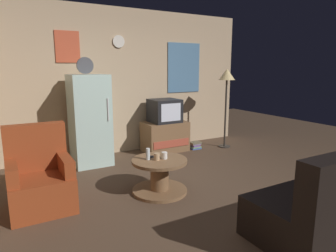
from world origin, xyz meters
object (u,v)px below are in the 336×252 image
(mug_ceramic_white, at_px, (164,155))
(mug_ceramic_tan, at_px, (157,157))
(standing_lamp, at_px, (227,80))
(remote_control, at_px, (154,157))
(fridge, at_px, (90,120))
(wine_glass, at_px, (148,154))
(book_stack, at_px, (195,145))
(crt_tv, at_px, (165,111))
(armchair, at_px, (40,180))
(tv_stand, at_px, (165,136))
(coffee_table, at_px, (160,176))

(mug_ceramic_white, distance_m, mug_ceramic_tan, 0.11)
(standing_lamp, height_order, mug_ceramic_tan, standing_lamp)
(remote_control, bearing_deg, mug_ceramic_tan, -79.86)
(fridge, height_order, remote_control, fridge)
(wine_glass, relative_size, book_stack, 0.68)
(crt_tv, bearing_deg, standing_lamp, -15.70)
(fridge, relative_size, armchair, 1.84)
(remote_control, bearing_deg, wine_glass, -137.01)
(wine_glass, height_order, armchair, armchair)
(book_stack, bearing_deg, mug_ceramic_tan, -137.49)
(crt_tv, bearing_deg, wine_glass, -125.03)
(fridge, bearing_deg, armchair, -125.99)
(tv_stand, bearing_deg, standing_lamp, -15.83)
(wine_glass, bearing_deg, coffee_table, -24.52)
(wine_glass, xyz_separation_m, mug_ceramic_tan, (0.09, -0.07, -0.03))
(tv_stand, distance_m, mug_ceramic_tan, 2.00)
(mug_ceramic_white, distance_m, armchair, 1.51)
(tv_stand, xyz_separation_m, mug_ceramic_white, (-0.94, -1.69, 0.20))
(mug_ceramic_white, height_order, armchair, armchair)
(mug_ceramic_tan, bearing_deg, book_stack, 42.51)
(standing_lamp, relative_size, mug_ceramic_tan, 17.67)
(standing_lamp, xyz_separation_m, mug_ceramic_tan, (-2.26, -1.34, -0.87))
(mug_ceramic_white, distance_m, remote_control, 0.15)
(tv_stand, height_order, wine_glass, wine_glass)
(fridge, height_order, mug_ceramic_white, fridge)
(standing_lamp, height_order, coffee_table, standing_lamp)
(crt_tv, xyz_separation_m, remote_control, (-1.02, -1.57, -0.34))
(fridge, xyz_separation_m, tv_stand, (1.47, 0.08, -0.47))
(tv_stand, height_order, armchair, armchair)
(fridge, height_order, mug_ceramic_tan, fridge)
(standing_lamp, relative_size, armchair, 1.66)
(armchair, relative_size, book_stack, 4.37)
(standing_lamp, xyz_separation_m, remote_control, (-2.24, -1.23, -0.90))
(fridge, xyz_separation_m, coffee_table, (0.46, -1.60, -0.53))
(fridge, relative_size, book_stack, 8.06)
(wine_glass, relative_size, mug_ceramic_white, 1.67)
(fridge, bearing_deg, book_stack, -2.78)
(mug_ceramic_white, bearing_deg, wine_glass, 160.10)
(fridge, xyz_separation_m, standing_lamp, (2.68, -0.27, 0.60))
(fridge, relative_size, wine_glass, 11.80)
(mug_ceramic_tan, bearing_deg, remote_control, 80.46)
(standing_lamp, relative_size, wine_glass, 10.60)
(remote_control, xyz_separation_m, book_stack, (1.63, 1.40, -0.39))
(crt_tv, bearing_deg, mug_ceramic_tan, -121.75)
(wine_glass, height_order, mug_ceramic_white, wine_glass)
(standing_lamp, height_order, book_stack, standing_lamp)
(coffee_table, xyz_separation_m, book_stack, (1.61, 1.50, -0.15))
(book_stack, bearing_deg, fridge, 177.22)
(crt_tv, xyz_separation_m, armchair, (-2.40, -1.38, -0.46))
(mug_ceramic_white, bearing_deg, crt_tv, 61.10)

